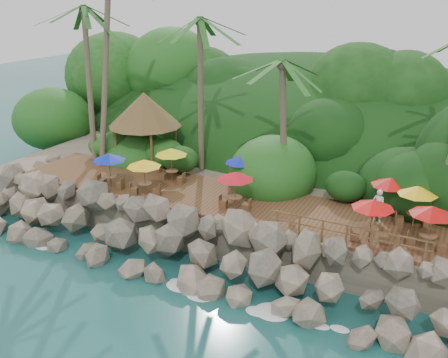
% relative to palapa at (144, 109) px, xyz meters
% --- Properties ---
extents(ground, '(140.00, 140.00, 0.00)m').
position_rel_palapa_xyz_m(ground, '(7.47, -9.36, -5.79)').
color(ground, '#19514F').
rests_on(ground, ground).
extents(land_base, '(32.00, 25.20, 2.10)m').
position_rel_palapa_xyz_m(land_base, '(7.47, 6.64, -4.74)').
color(land_base, gray).
rests_on(land_base, ground).
extents(jungle_hill, '(44.80, 28.00, 15.40)m').
position_rel_palapa_xyz_m(jungle_hill, '(7.47, 14.14, -5.79)').
color(jungle_hill, '#143811').
rests_on(jungle_hill, ground).
extents(seawall, '(29.00, 4.00, 2.30)m').
position_rel_palapa_xyz_m(seawall, '(7.47, -7.36, -4.64)').
color(seawall, gray).
rests_on(seawall, ground).
extents(terrace, '(26.00, 5.00, 0.20)m').
position_rel_palapa_xyz_m(terrace, '(7.47, -3.36, -3.59)').
color(terrace, brown).
rests_on(terrace, land_base).
extents(jungle_foliage, '(44.00, 16.00, 12.00)m').
position_rel_palapa_xyz_m(jungle_foliage, '(7.47, 5.64, -5.79)').
color(jungle_foliage, '#143811').
rests_on(jungle_foliage, ground).
extents(foam_line, '(25.20, 0.80, 0.06)m').
position_rel_palapa_xyz_m(foam_line, '(7.47, -9.06, -5.76)').
color(foam_line, white).
rests_on(foam_line, ground).
extents(palms, '(28.41, 7.23, 13.24)m').
position_rel_palapa_xyz_m(palms, '(7.62, -0.64, 6.39)').
color(palms, brown).
rests_on(palms, ground).
extents(palapa, '(4.77, 4.77, 4.60)m').
position_rel_palapa_xyz_m(palapa, '(0.00, 0.00, 0.00)').
color(palapa, brown).
rests_on(palapa, ground).
extents(dining_clusters, '(19.02, 5.11, 2.07)m').
position_rel_palapa_xyz_m(dining_clusters, '(10.14, -3.59, -1.77)').
color(dining_clusters, brown).
rests_on(dining_clusters, terrace).
extents(railing, '(7.20, 0.10, 1.00)m').
position_rel_palapa_xyz_m(railing, '(14.79, -5.71, -2.88)').
color(railing, brown).
rests_on(railing, terrace).
extents(waiter, '(0.71, 0.56, 1.72)m').
position_rel_palapa_xyz_m(waiter, '(15.57, -2.64, -2.63)').
color(waiter, silver).
rests_on(waiter, terrace).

